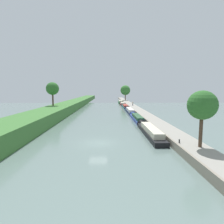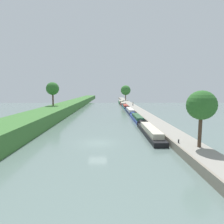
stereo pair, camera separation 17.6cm
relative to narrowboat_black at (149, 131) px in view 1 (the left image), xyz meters
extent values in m
plane|color=slate|center=(-8.18, -5.03, -0.60)|extent=(160.00, 160.00, 0.00)
cube|color=#3D7033|center=(-21.36, -5.03, 0.70)|extent=(7.07, 260.00, 2.60)
cube|color=gray|center=(3.10, -5.03, -0.13)|extent=(3.24, 260.00, 0.95)
cube|color=gray|center=(1.35, -5.03, -0.10)|extent=(0.25, 260.00, 1.00)
cube|color=black|center=(0.00, -0.59, -0.26)|extent=(1.90, 13.97, 0.68)
cube|color=beige|center=(0.00, -1.28, 0.48)|extent=(1.56, 9.78, 0.78)
cone|color=black|center=(0.00, 6.97, -0.26)|extent=(1.81, 1.14, 1.81)
cube|color=#283D93|center=(0.09, 14.24, -0.28)|extent=(1.82, 13.57, 0.63)
cube|color=#234C2D|center=(0.09, 13.56, 0.38)|extent=(1.49, 9.50, 0.69)
cone|color=#283D93|center=(0.09, 21.57, -0.28)|extent=(1.72, 1.09, 1.72)
cube|color=#141E42|center=(0.12, 29.87, -0.31)|extent=(1.80, 15.13, 0.59)
cube|color=silver|center=(0.12, 29.12, 0.39)|extent=(1.48, 10.59, 0.80)
cone|color=#141E42|center=(0.12, 37.98, -0.31)|extent=(1.71, 1.08, 1.71)
cube|color=#195B60|center=(0.10, 46.52, -0.29)|extent=(1.91, 13.84, 0.62)
cube|color=maroon|center=(0.10, 45.83, 0.34)|extent=(1.56, 9.69, 0.65)
cone|color=#195B60|center=(0.10, 54.01, -0.29)|extent=(1.81, 1.14, 1.81)
cube|color=maroon|center=(0.01, 59.85, -0.29)|extent=(2.00, 9.74, 0.63)
cube|color=beige|center=(0.01, 59.36, 0.35)|extent=(1.64, 6.82, 0.64)
cone|color=maroon|center=(0.01, 65.31, -0.29)|extent=(1.90, 1.20, 1.90)
cube|color=#1E6033|center=(-0.14, 72.84, -0.20)|extent=(2.15, 11.77, 0.80)
cube|color=beige|center=(-0.14, 72.25, 0.59)|extent=(1.76, 8.24, 0.78)
cone|color=#1E6033|center=(-0.14, 79.37, -0.20)|extent=(2.04, 1.29, 2.04)
cylinder|color=#4C3828|center=(3.52, -10.01, 2.25)|extent=(0.39, 0.39, 3.82)
sphere|color=#2D6628|center=(3.52, -10.01, 5.05)|extent=(3.22, 3.22, 3.22)
cylinder|color=brown|center=(3.49, 83.66, 2.54)|extent=(0.54, 0.54, 4.40)
sphere|color=#33702D|center=(3.49, 83.66, 6.36)|extent=(5.89, 5.89, 5.89)
cylinder|color=#4C3828|center=(-23.27, 26.14, 3.99)|extent=(0.46, 0.46, 4.00)
sphere|color=#2D6628|center=(-23.27, 26.14, 7.03)|extent=(3.77, 3.77, 3.77)
cylinder|color=#282D42|center=(2.97, 44.50, 0.75)|extent=(0.26, 0.26, 0.82)
cylinder|color=tan|center=(2.97, 44.50, 1.47)|extent=(0.34, 0.34, 0.62)
sphere|color=tan|center=(2.97, 44.50, 1.89)|extent=(0.22, 0.22, 0.22)
cylinder|color=black|center=(1.78, -8.44, 0.57)|extent=(0.16, 0.16, 0.45)
cylinder|color=black|center=(1.78, 79.15, 0.57)|extent=(0.16, 0.16, 0.45)
camera|label=1|loc=(-6.76, -30.43, 6.74)|focal=30.32mm
camera|label=2|loc=(-6.59, -30.43, 6.74)|focal=30.32mm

